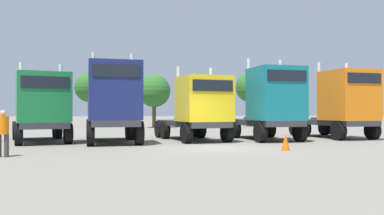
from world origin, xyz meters
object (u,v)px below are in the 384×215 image
(semi_truck_yellow, at_px, (199,108))
(semi_truck_navy, at_px, (114,102))
(semi_truck_teal, at_px, (271,103))
(visitor_in_hivis, at_px, (3,130))
(traffic_cone_near, at_px, (286,142))
(semi_truck_green, at_px, (42,107))
(semi_truck_orange, at_px, (343,103))

(semi_truck_yellow, bearing_deg, semi_truck_navy, -90.57)
(semi_truck_navy, bearing_deg, semi_truck_yellow, 95.70)
(semi_truck_yellow, height_order, semi_truck_teal, semi_truck_teal)
(visitor_in_hivis, distance_m, traffic_cone_near, 10.56)
(semi_truck_green, xyz_separation_m, semi_truck_navy, (3.51, -1.11, 0.28))
(semi_truck_navy, distance_m, semi_truck_teal, 8.27)
(semi_truck_navy, bearing_deg, semi_truck_orange, 90.98)
(semi_truck_orange, xyz_separation_m, visitor_in_hivis, (-16.60, -6.28, -1.09))
(visitor_in_hivis, bearing_deg, semi_truck_teal, -47.40)
(semi_truck_green, relative_size, traffic_cone_near, 9.64)
(semi_truck_navy, height_order, semi_truck_yellow, semi_truck_navy)
(semi_truck_green, xyz_separation_m, visitor_in_hivis, (-0.21, -6.18, -0.83))
(semi_truck_green, bearing_deg, visitor_in_hivis, -16.48)
(semi_truck_navy, bearing_deg, traffic_cone_near, 50.82)
(semi_truck_yellow, relative_size, semi_truck_teal, 1.03)
(semi_truck_navy, relative_size, visitor_in_hivis, 3.79)
(semi_truck_navy, relative_size, semi_truck_yellow, 0.99)
(semi_truck_navy, distance_m, semi_truck_orange, 12.93)
(semi_truck_navy, distance_m, traffic_cone_near, 8.47)
(semi_truck_green, bearing_deg, semi_truck_yellow, 73.06)
(traffic_cone_near, bearing_deg, visitor_in_hivis, -178.19)
(visitor_in_hivis, bearing_deg, semi_truck_yellow, -36.52)
(semi_truck_navy, distance_m, visitor_in_hivis, 6.39)
(semi_truck_orange, bearing_deg, semi_truck_navy, -90.91)
(semi_truck_green, xyz_separation_m, semi_truck_yellow, (7.89, -0.33, -0.03))
(semi_truck_yellow, relative_size, semi_truck_orange, 1.06)
(semi_truck_orange, bearing_deg, semi_truck_yellow, -93.37)
(semi_truck_orange, bearing_deg, visitor_in_hivis, -75.55)
(semi_truck_navy, xyz_separation_m, semi_truck_teal, (8.25, 0.50, -0.03))
(semi_truck_orange, bearing_deg, semi_truck_teal, -87.59)
(semi_truck_orange, bearing_deg, traffic_cone_near, -51.81)
(visitor_in_hivis, xyz_separation_m, traffic_cone_near, (10.54, 0.33, -0.59))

